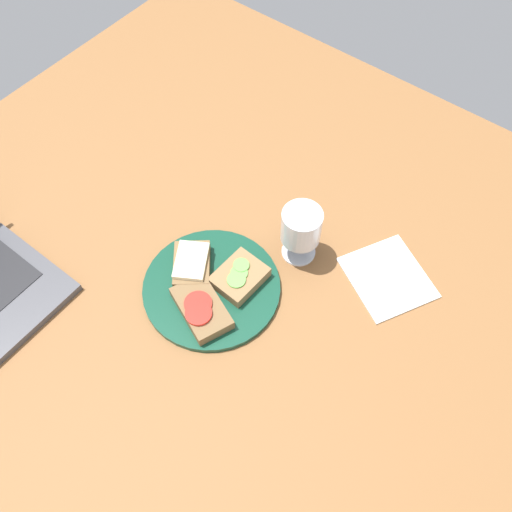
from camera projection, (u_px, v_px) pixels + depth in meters
The scene contains 7 objects.
wooden_table at pixel (213, 284), 107.10cm from camera, with size 140.00×140.00×3.00cm, color brown.
plate at pixel (212, 288), 104.31cm from camera, with size 25.23×25.23×1.11cm, color #144733.
sandwich_with_cheese at pixel (192, 264), 104.65cm from camera, with size 11.41×11.03×3.18cm.
sandwich_with_tomato at pixel (201, 308), 99.94cm from camera, with size 10.75×13.45×2.85cm.
sandwich_with_cucumber at pixel (240, 277), 103.50cm from camera, with size 9.56×7.90×2.75cm.
wine_glass at pixel (301, 228), 102.43cm from camera, with size 7.38×7.38×12.00cm.
napkin at pixel (388, 278), 105.91cm from camera, with size 13.64×15.04×0.40cm, color white.
Camera 1 is at (-37.30, -39.20, 94.42)cm, focal length 40.00 mm.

